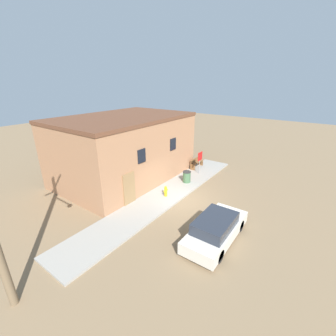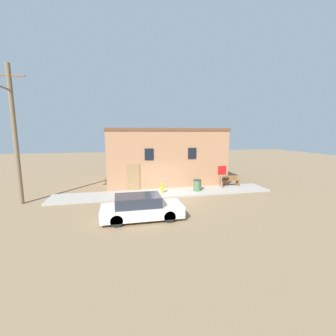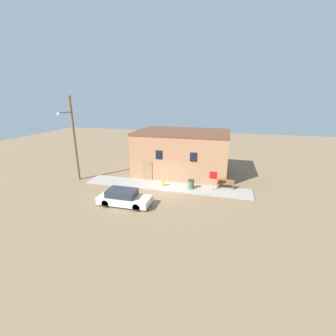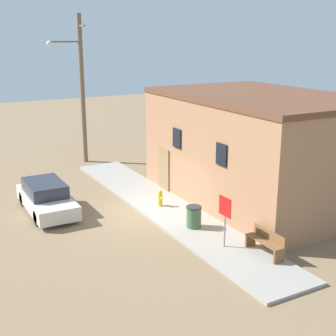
{
  "view_description": "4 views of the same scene",
  "coord_description": "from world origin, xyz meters",
  "px_view_note": "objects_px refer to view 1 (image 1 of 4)",
  "views": [
    {
      "loc": [
        -11.29,
        -7.02,
        7.49
      ],
      "look_at": [
        0.22,
        1.22,
        2.0
      ],
      "focal_mm": 24.0,
      "sensor_mm": 36.0,
      "label": 1
    },
    {
      "loc": [
        -3.45,
        -15.27,
        4.7
      ],
      "look_at": [
        0.22,
        1.22,
        2.0
      ],
      "focal_mm": 24.0,
      "sensor_mm": 36.0,
      "label": 2
    },
    {
      "loc": [
        5.54,
        -19.19,
        8.63
      ],
      "look_at": [
        0.22,
        1.22,
        2.0
      ],
      "focal_mm": 24.0,
      "sensor_mm": 36.0,
      "label": 3
    },
    {
      "loc": [
        17.45,
        -8.27,
        7.56
      ],
      "look_at": [
        0.22,
        1.22,
        2.0
      ],
      "focal_mm": 50.0,
      "sensor_mm": 36.0,
      "label": 4
    }
  ],
  "objects_px": {
    "fire_hydrant": "(166,191)",
    "bench": "(196,163)",
    "trash_bin": "(187,177)",
    "parked_car": "(216,229)",
    "stop_sign": "(200,159)"
  },
  "relations": [
    {
      "from": "stop_sign",
      "to": "parked_car",
      "type": "height_order",
      "value": "stop_sign"
    },
    {
      "from": "trash_bin",
      "to": "parked_car",
      "type": "bearing_deg",
      "value": -136.59
    },
    {
      "from": "parked_car",
      "to": "trash_bin",
      "type": "bearing_deg",
      "value": 43.41
    },
    {
      "from": "fire_hydrant",
      "to": "bench",
      "type": "distance_m",
      "value": 6.17
    },
    {
      "from": "stop_sign",
      "to": "fire_hydrant",
      "type": "bearing_deg",
      "value": -179.45
    },
    {
      "from": "trash_bin",
      "to": "stop_sign",
      "type": "bearing_deg",
      "value": 0.27
    },
    {
      "from": "fire_hydrant",
      "to": "parked_car",
      "type": "bearing_deg",
      "value": -114.44
    },
    {
      "from": "stop_sign",
      "to": "bench",
      "type": "height_order",
      "value": "stop_sign"
    },
    {
      "from": "trash_bin",
      "to": "parked_car",
      "type": "relative_size",
      "value": 0.2
    },
    {
      "from": "parked_car",
      "to": "bench",
      "type": "bearing_deg",
      "value": 34.39
    },
    {
      "from": "fire_hydrant",
      "to": "parked_car",
      "type": "relative_size",
      "value": 0.17
    },
    {
      "from": "stop_sign",
      "to": "trash_bin",
      "type": "relative_size",
      "value": 2.16
    },
    {
      "from": "stop_sign",
      "to": "trash_bin",
      "type": "distance_m",
      "value": 2.27
    },
    {
      "from": "stop_sign",
      "to": "trash_bin",
      "type": "height_order",
      "value": "stop_sign"
    },
    {
      "from": "fire_hydrant",
      "to": "bench",
      "type": "height_order",
      "value": "bench"
    }
  ]
}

